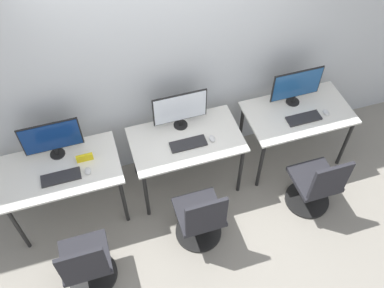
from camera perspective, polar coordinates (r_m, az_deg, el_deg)
name	(u,v)px	position (r m, az deg, el deg)	size (l,w,h in m)	color
ground_plane	(196,205)	(4.73, 0.49, -8.15)	(20.00, 20.00, 0.00)	gray
wall_back	(171,60)	(4.17, -2.77, 11.10)	(12.00, 0.05, 2.80)	#B7BCC1
desk_left	(62,174)	(4.33, -16.93, -3.90)	(1.13, 0.67, 0.75)	silver
monitor_left	(52,138)	(4.21, -18.22, 0.73)	(0.56, 0.15, 0.43)	black
keyboard_left	(61,177)	(4.19, -17.07, -4.26)	(0.37, 0.14, 0.02)	#262628
mouse_left	(88,171)	(4.16, -13.72, -3.50)	(0.06, 0.09, 0.03)	silver
office_chair_left	(87,265)	(4.14, -13.81, -15.40)	(0.48, 0.48, 0.87)	black
desk_center	(186,144)	(4.38, -0.79, -0.05)	(1.13, 0.67, 0.75)	silver
monitor_center	(180,109)	(4.26, -1.60, 4.69)	(0.56, 0.15, 0.43)	black
keyboard_center	(188,144)	(4.25, -0.50, 0.02)	(0.37, 0.14, 0.02)	#262628
mouse_center	(212,138)	(4.30, 2.69, 0.74)	(0.06, 0.09, 0.03)	silver
office_chair_center	(201,219)	(4.24, 1.15, -10.03)	(0.48, 0.48, 0.87)	black
desk_right	(297,117)	(4.76, 13.86, 3.46)	(1.13, 0.67, 0.75)	silver
monitor_right	(297,86)	(4.63, 13.77, 7.56)	(0.56, 0.15, 0.43)	black
keyboard_right	(304,118)	(4.63, 14.67, 3.33)	(0.37, 0.14, 0.02)	#262628
mouse_right	(326,112)	(4.75, 17.45, 4.03)	(0.06, 0.09, 0.03)	silver
office_chair_right	(316,186)	(4.62, 16.19, -5.43)	(0.48, 0.48, 0.87)	black
placard_left	(85,158)	(4.24, -14.12, -1.79)	(0.16, 0.03, 0.08)	yellow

